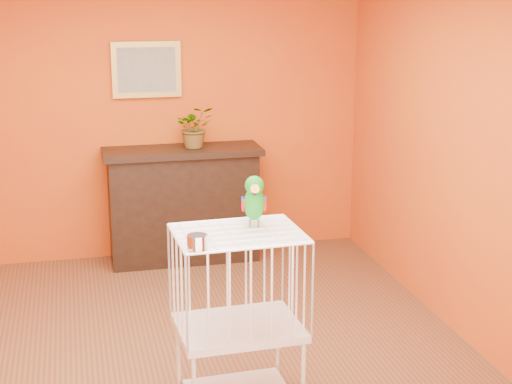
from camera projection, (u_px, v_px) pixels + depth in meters
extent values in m
plane|color=brown|center=(188.00, 358.00, 5.39)|extent=(4.50, 4.50, 0.00)
plane|color=#C44012|center=(148.00, 119.00, 7.17)|extent=(4.00, 0.00, 4.00)
plane|color=#C44012|center=(270.00, 312.00, 2.94)|extent=(4.00, 0.00, 4.00)
plane|color=#C44012|center=(466.00, 159.00, 5.51)|extent=(0.00, 4.50, 4.50)
cube|color=black|center=(183.00, 208.00, 7.21)|extent=(1.34, 0.45, 1.00)
cube|color=black|center=(182.00, 151.00, 7.08)|extent=(1.43, 0.51, 0.06)
cube|color=black|center=(187.00, 214.00, 7.02)|extent=(0.94, 0.02, 0.50)
cube|color=#512917|center=(154.00, 223.00, 7.13)|extent=(0.06, 0.20, 0.31)
cube|color=#2F552A|center=(164.00, 222.00, 7.15)|extent=(0.06, 0.20, 0.31)
cube|color=#512917|center=(175.00, 222.00, 7.17)|extent=(0.06, 0.20, 0.31)
cube|color=#2F552A|center=(187.00, 221.00, 7.19)|extent=(0.06, 0.20, 0.31)
cube|color=#512917|center=(199.00, 220.00, 7.22)|extent=(0.06, 0.20, 0.31)
imported|color=#26722D|center=(195.00, 131.00, 7.08)|extent=(0.35, 0.39, 0.30)
cube|color=gold|center=(146.00, 70.00, 7.03)|extent=(0.62, 0.03, 0.50)
cube|color=gray|center=(147.00, 70.00, 7.02)|extent=(0.52, 0.01, 0.40)
cube|color=silver|center=(239.00, 328.00, 4.65)|extent=(0.74, 0.58, 0.04)
cube|color=silver|center=(238.00, 233.00, 4.50)|extent=(0.74, 0.58, 0.01)
cylinder|color=silver|center=(303.00, 381.00, 4.57)|extent=(0.03, 0.03, 0.50)
cylinder|color=silver|center=(178.00, 357.00, 4.87)|extent=(0.03, 0.03, 0.50)
cylinder|color=silver|center=(278.00, 345.00, 5.04)|extent=(0.03, 0.03, 0.50)
cylinder|color=silver|center=(197.00, 242.00, 4.20)|extent=(0.11, 0.11, 0.08)
cylinder|color=#59544C|center=(250.00, 223.00, 4.60)|extent=(0.01, 0.01, 0.05)
cylinder|color=#59544C|center=(258.00, 223.00, 4.60)|extent=(0.01, 0.01, 0.05)
ellipsoid|color=#11831F|center=(254.00, 204.00, 4.57)|extent=(0.15, 0.20, 0.23)
ellipsoid|color=#11831F|center=(254.00, 185.00, 4.51)|extent=(0.13, 0.14, 0.11)
cone|color=orange|center=(255.00, 190.00, 4.46)|extent=(0.07, 0.08, 0.07)
cone|color=black|center=(255.00, 193.00, 4.48)|extent=(0.03, 0.03, 0.03)
sphere|color=black|center=(248.00, 184.00, 4.48)|extent=(0.02, 0.02, 0.02)
sphere|color=black|center=(261.00, 184.00, 4.49)|extent=(0.02, 0.02, 0.02)
ellipsoid|color=#A50C0C|center=(243.00, 205.00, 4.58)|extent=(0.04, 0.07, 0.08)
ellipsoid|color=navy|center=(265.00, 205.00, 4.59)|extent=(0.04, 0.07, 0.08)
cone|color=#11831F|center=(254.00, 213.00, 4.67)|extent=(0.10, 0.17, 0.12)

